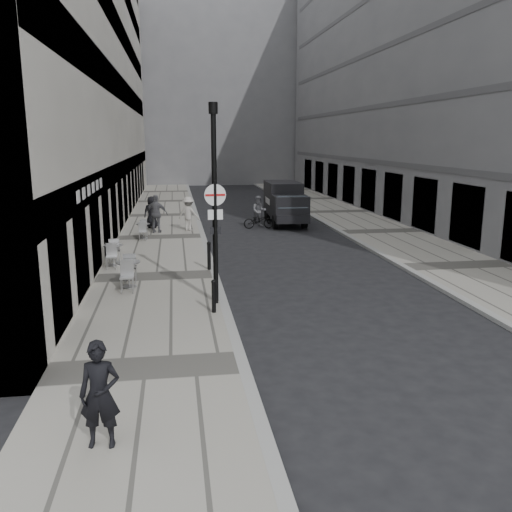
{
  "coord_description": "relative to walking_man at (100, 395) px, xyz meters",
  "views": [
    {
      "loc": [
        -1.3,
        -7.86,
        4.71
      ],
      "look_at": [
        0.97,
        7.18,
        1.4
      ],
      "focal_mm": 38.0,
      "sensor_mm": 36.0,
      "label": 1
    }
  ],
  "objects": [
    {
      "name": "ground",
      "position": [
        2.5,
        0.12,
        -0.96
      ],
      "size": [
        120.0,
        120.0,
        0.0
      ],
      "primitive_type": "plane",
      "color": "black",
      "rests_on": "ground"
    },
    {
      "name": "sidewalk",
      "position": [
        0.5,
        18.12,
        -0.9
      ],
      "size": [
        4.0,
        60.0,
        0.12
      ],
      "primitive_type": "cube",
      "color": "gray",
      "rests_on": "ground"
    },
    {
      "name": "far_sidewalk",
      "position": [
        11.5,
        18.12,
        -0.9
      ],
      "size": [
        4.0,
        60.0,
        0.12
      ],
      "primitive_type": "cube",
      "color": "gray",
      "rests_on": "ground"
    },
    {
      "name": "building_left",
      "position": [
        -3.5,
        24.62,
        8.04
      ],
      "size": [
        4.0,
        45.0,
        18.0
      ],
      "primitive_type": "cube",
      "color": "beige",
      "rests_on": "ground"
    },
    {
      "name": "building_right",
      "position": [
        16.5,
        24.62,
        9.04
      ],
      "size": [
        6.0,
        45.0,
        20.0
      ],
      "primitive_type": "cube",
      "color": "slate",
      "rests_on": "ground"
    },
    {
      "name": "building_far",
      "position": [
        4.0,
        56.12,
        10.04
      ],
      "size": [
        24.0,
        16.0,
        22.0
      ],
      "primitive_type": "cube",
      "color": "slate",
      "rests_on": "ground"
    },
    {
      "name": "walking_man",
      "position": [
        0.0,
        0.0,
        0.0
      ],
      "size": [
        0.64,
        0.45,
        1.67
      ],
      "primitive_type": "imported",
      "rotation": [
        0.0,
        0.0,
        -0.09
      ],
      "color": "black",
      "rests_on": "sidewalk"
    },
    {
      "name": "sign_post",
      "position": [
        2.3,
        7.06,
        1.39
      ],
      "size": [
        0.6,
        0.11,
        3.48
      ],
      "rotation": [
        0.0,
        0.0,
        0.08
      ],
      "color": "black",
      "rests_on": "sidewalk"
    },
    {
      "name": "lamppost",
      "position": [
        2.3,
        7.28,
        2.25
      ],
      "size": [
        0.25,
        0.25,
        5.54
      ],
      "color": "black",
      "rests_on": "sidewalk"
    },
    {
      "name": "bollard_near",
      "position": [
        2.16,
        6.22,
        -0.41
      ],
      "size": [
        0.11,
        0.11,
        0.85
      ],
      "primitive_type": "cylinder",
      "color": "black",
      "rests_on": "sidewalk"
    },
    {
      "name": "bollard_far",
      "position": [
        2.35,
        11.14,
        -0.36
      ],
      "size": [
        0.13,
        0.13,
        0.95
      ],
      "primitive_type": "cylinder",
      "color": "black",
      "rests_on": "sidewalk"
    },
    {
      "name": "panel_van",
      "position": [
        7.3,
        21.97,
        0.34
      ],
      "size": [
        1.97,
        4.95,
        2.3
      ],
      "rotation": [
        0.0,
        0.0,
        -0.03
      ],
      "color": "black",
      "rests_on": "ground"
    },
    {
      "name": "cyclist",
      "position": [
        5.61,
        20.5,
        -0.27
      ],
      "size": [
        1.63,
        0.62,
        1.75
      ],
      "rotation": [
        0.0,
        0.0,
        0.02
      ],
      "color": "black",
      "rests_on": "ground"
    },
    {
      "name": "pedestrian_a",
      "position": [
        0.28,
        19.25,
        0.11
      ],
      "size": [
        1.17,
        0.65,
        1.89
      ],
      "primitive_type": "imported",
      "rotation": [
        0.0,
        0.0,
        2.97
      ],
      "color": "#59585D",
      "rests_on": "sidewalk"
    },
    {
      "name": "pedestrian_b",
      "position": [
        1.88,
        19.66,
        0.03
      ],
      "size": [
        1.28,
        1.04,
        1.72
      ],
      "primitive_type": "imported",
      "rotation": [
        0.0,
        0.0,
        2.71
      ],
      "color": "#B4AEA6",
      "rests_on": "sidewalk"
    },
    {
      "name": "pedestrian_c",
      "position": [
        -0.01,
        20.86,
        -0.01
      ],
      "size": [
        0.87,
        0.62,
        1.65
      ],
      "primitive_type": "imported",
      "rotation": [
        0.0,
        0.0,
        3.02
      ],
      "color": "black",
      "rests_on": "sidewalk"
    },
    {
      "name": "cafe_table_near",
      "position": [
        -1.1,
        12.3,
        -0.37
      ],
      "size": [
        0.71,
        1.6,
        0.91
      ],
      "color": "silver",
      "rests_on": "sidewalk"
    },
    {
      "name": "cafe_table_mid",
      "position": [
        -0.3,
        9.17,
        -0.35
      ],
      "size": [
        0.75,
        1.69,
        0.96
      ],
      "color": "#A5A6A8",
      "rests_on": "sidewalk"
    },
    {
      "name": "cafe_table_far",
      "position": [
        -0.3,
        17.76,
        -0.42
      ],
      "size": [
        0.65,
        1.46,
        0.83
      ],
      "color": "#A2A3A5",
      "rests_on": "sidewalk"
    }
  ]
}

